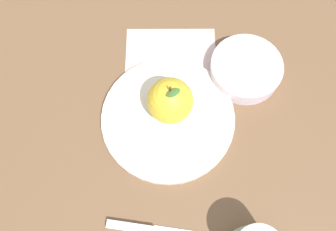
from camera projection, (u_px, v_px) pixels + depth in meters
ground_plane at (170, 144)px, 0.63m from camera, size 2.40×2.40×0.00m
dinner_plate at (168, 118)px, 0.64m from camera, size 0.25×0.25×0.01m
apple at (170, 101)px, 0.60m from camera, size 0.08×0.08×0.10m
side_bowl at (246, 68)px, 0.66m from camera, size 0.14×0.14×0.03m
linen_napkin at (171, 52)px, 0.70m from camera, size 0.20×0.22×0.00m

